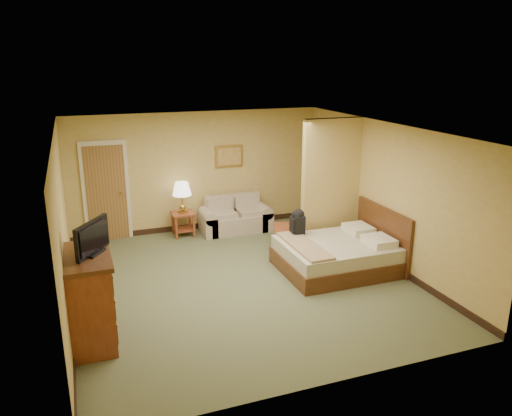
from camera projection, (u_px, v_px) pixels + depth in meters
name	position (u px, v px, depth m)	size (l,w,h in m)	color
floor	(242.00, 282.00, 8.55)	(6.00, 6.00, 0.00)	#565D3C
ceiling	(241.00, 130.00, 7.80)	(6.00, 6.00, 0.00)	white
back_wall	(198.00, 172.00, 10.87)	(5.50, 0.02, 2.60)	tan
left_wall	(63.00, 228.00, 7.26)	(0.02, 6.00, 2.60)	tan
right_wall	(384.00, 194.00, 9.08)	(0.02, 6.00, 2.60)	tan
partition	(331.00, 185.00, 9.71)	(1.20, 0.15, 2.60)	tan
door	(106.00, 192.00, 10.27)	(0.94, 0.16, 2.10)	beige
baseboard	(200.00, 226.00, 11.22)	(5.50, 0.02, 0.12)	black
loveseat	(235.00, 220.00, 11.02)	(1.54, 0.72, 0.78)	tan
side_table	(183.00, 220.00, 10.68)	(0.47, 0.47, 0.52)	maroon
table_lamp	(182.00, 190.00, 10.49)	(0.40, 0.40, 0.66)	#A6883D
coffee_table	(292.00, 233.00, 9.94)	(0.90, 0.90, 0.45)	maroon
wall_picture	(229.00, 156.00, 10.99)	(0.64, 0.04, 0.50)	#B78E3F
dresser	(90.00, 298.00, 6.59)	(0.62, 1.17, 1.25)	maroon
tv	(92.00, 239.00, 6.39)	(0.45, 0.63, 0.44)	black
bed	(339.00, 254.00, 8.97)	(1.97, 1.67, 1.08)	#462310
backpack	(298.00, 221.00, 9.20)	(0.23, 0.30, 0.50)	black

